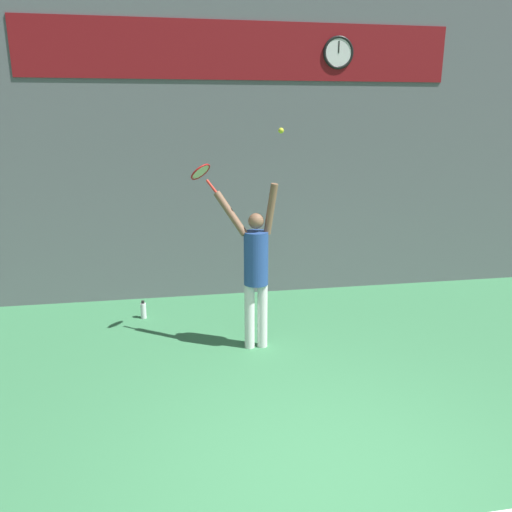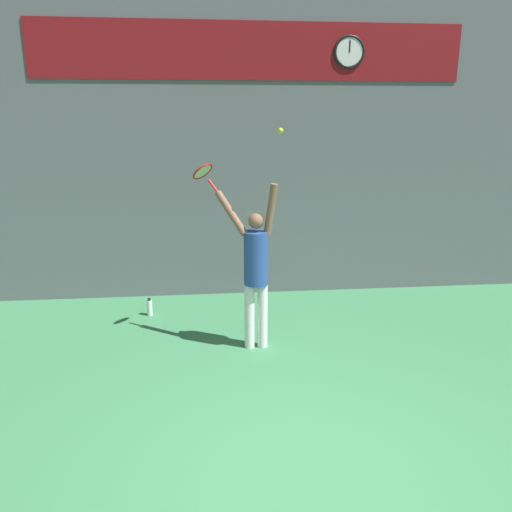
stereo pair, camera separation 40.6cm
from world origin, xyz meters
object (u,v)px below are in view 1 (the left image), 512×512
at_px(tennis_player, 256,267).
at_px(tennis_racket, 202,173).
at_px(tennis_ball, 281,131).
at_px(water_bottle, 143,310).
at_px(scoreboard_clock, 338,53).

xyz_separation_m(tennis_player, tennis_racket, (-0.62, 0.40, 1.14)).
relative_size(tennis_player, tennis_ball, 33.25).
bearing_deg(tennis_ball, water_bottle, 142.20).
height_order(tennis_racket, tennis_ball, tennis_ball).
distance_m(tennis_ball, water_bottle, 3.45).
relative_size(tennis_player, tennis_racket, 5.62).
relative_size(scoreboard_clock, tennis_ball, 7.62).
xyz_separation_m(tennis_racket, water_bottle, (-0.87, 0.83, -2.10)).
relative_size(tennis_ball, water_bottle, 0.24).
xyz_separation_m(scoreboard_clock, tennis_ball, (-1.38, -2.19, -1.12)).
bearing_deg(water_bottle, tennis_racket, -43.48).
distance_m(tennis_racket, water_bottle, 2.43).
bearing_deg(scoreboard_clock, tennis_ball, -122.23).
bearing_deg(tennis_player, tennis_ball, -26.94).
height_order(scoreboard_clock, tennis_racket, scoreboard_clock).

